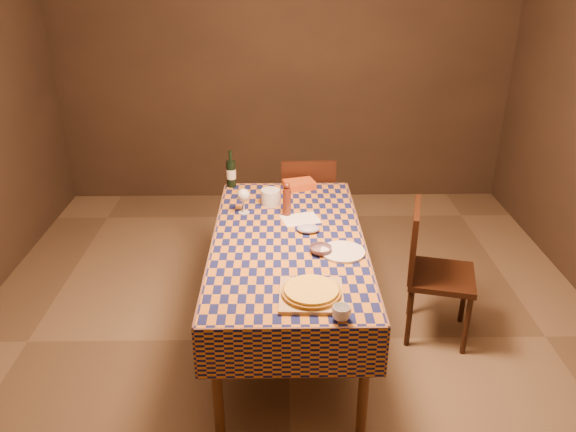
{
  "coord_description": "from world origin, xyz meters",
  "views": [
    {
      "loc": [
        -0.05,
        -3.08,
        2.37
      ],
      "look_at": [
        0.0,
        0.05,
        0.9
      ],
      "focal_mm": 35.0,
      "sensor_mm": 36.0,
      "label": 1
    }
  ],
  "objects_px": {
    "pizza": "(311,291)",
    "bowl": "(321,250)",
    "chair_far": "(307,204)",
    "white_plate": "(343,252)",
    "dining_table": "(288,249)",
    "wine_bottle": "(231,173)",
    "cutting_board": "(311,295)",
    "chair_right": "(429,265)"
  },
  "relations": [
    {
      "from": "pizza",
      "to": "bowl",
      "type": "xyz_separation_m",
      "value": [
        0.08,
        0.47,
        -0.01
      ]
    },
    {
      "from": "pizza",
      "to": "chair_far",
      "type": "distance_m",
      "value": 1.76
    },
    {
      "from": "white_plate",
      "to": "chair_far",
      "type": "distance_m",
      "value": 1.3
    },
    {
      "from": "dining_table",
      "to": "white_plate",
      "type": "distance_m",
      "value": 0.38
    },
    {
      "from": "wine_bottle",
      "to": "bowl",
      "type": "bearing_deg",
      "value": -60.22
    },
    {
      "from": "dining_table",
      "to": "pizza",
      "type": "distance_m",
      "value": 0.67
    },
    {
      "from": "cutting_board",
      "to": "wine_bottle",
      "type": "height_order",
      "value": "wine_bottle"
    },
    {
      "from": "bowl",
      "to": "white_plate",
      "type": "distance_m",
      "value": 0.13
    },
    {
      "from": "dining_table",
      "to": "bowl",
      "type": "distance_m",
      "value": 0.28
    },
    {
      "from": "pizza",
      "to": "white_plate",
      "type": "relative_size",
      "value": 1.27
    },
    {
      "from": "white_plate",
      "to": "chair_far",
      "type": "bearing_deg",
      "value": 96.72
    },
    {
      "from": "bowl",
      "to": "white_plate",
      "type": "height_order",
      "value": "bowl"
    },
    {
      "from": "cutting_board",
      "to": "pizza",
      "type": "distance_m",
      "value": 0.02
    },
    {
      "from": "pizza",
      "to": "chair_right",
      "type": "bearing_deg",
      "value": 41.92
    },
    {
      "from": "white_plate",
      "to": "chair_right",
      "type": "height_order",
      "value": "chair_right"
    },
    {
      "from": "chair_far",
      "to": "white_plate",
      "type": "bearing_deg",
      "value": -83.28
    },
    {
      "from": "cutting_board",
      "to": "chair_far",
      "type": "height_order",
      "value": "chair_far"
    },
    {
      "from": "cutting_board",
      "to": "white_plate",
      "type": "bearing_deg",
      "value": 65.55
    },
    {
      "from": "chair_far",
      "to": "dining_table",
      "type": "bearing_deg",
      "value": -98.92
    },
    {
      "from": "cutting_board",
      "to": "wine_bottle",
      "type": "bearing_deg",
      "value": 109.0
    },
    {
      "from": "wine_bottle",
      "to": "white_plate",
      "type": "xyz_separation_m",
      "value": [
        0.73,
        -1.06,
        -0.1
      ]
    },
    {
      "from": "white_plate",
      "to": "chair_right",
      "type": "relative_size",
      "value": 0.28
    },
    {
      "from": "bowl",
      "to": "white_plate",
      "type": "xyz_separation_m",
      "value": [
        0.13,
        -0.0,
        -0.01
      ]
    },
    {
      "from": "dining_table",
      "to": "chair_far",
      "type": "height_order",
      "value": "chair_far"
    },
    {
      "from": "cutting_board",
      "to": "bowl",
      "type": "distance_m",
      "value": 0.47
    },
    {
      "from": "bowl",
      "to": "wine_bottle",
      "type": "relative_size",
      "value": 0.46
    },
    {
      "from": "chair_far",
      "to": "bowl",
      "type": "bearing_deg",
      "value": -89.15
    },
    {
      "from": "dining_table",
      "to": "pizza",
      "type": "height_order",
      "value": "pizza"
    },
    {
      "from": "wine_bottle",
      "to": "chair_far",
      "type": "bearing_deg",
      "value": 20.02
    },
    {
      "from": "chair_far",
      "to": "chair_right",
      "type": "relative_size",
      "value": 1.0
    },
    {
      "from": "dining_table",
      "to": "cutting_board",
      "type": "bearing_deg",
      "value": -80.58
    },
    {
      "from": "wine_bottle",
      "to": "white_plate",
      "type": "distance_m",
      "value": 1.29
    },
    {
      "from": "bowl",
      "to": "chair_right",
      "type": "relative_size",
      "value": 0.14
    },
    {
      "from": "pizza",
      "to": "chair_far",
      "type": "relative_size",
      "value": 0.36
    },
    {
      "from": "wine_bottle",
      "to": "dining_table",
      "type": "bearing_deg",
      "value": -64.39
    },
    {
      "from": "pizza",
      "to": "wine_bottle",
      "type": "distance_m",
      "value": 1.61
    },
    {
      "from": "wine_bottle",
      "to": "chair_right",
      "type": "distance_m",
      "value": 1.59
    },
    {
      "from": "dining_table",
      "to": "cutting_board",
      "type": "distance_m",
      "value": 0.67
    },
    {
      "from": "white_plate",
      "to": "dining_table",
      "type": "bearing_deg",
      "value": 148.86
    },
    {
      "from": "bowl",
      "to": "wine_bottle",
      "type": "distance_m",
      "value": 1.22
    },
    {
      "from": "pizza",
      "to": "bowl",
      "type": "height_order",
      "value": "pizza"
    },
    {
      "from": "wine_bottle",
      "to": "chair_far",
      "type": "xyz_separation_m",
      "value": [
        0.58,
        0.21,
        -0.35
      ]
    }
  ]
}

